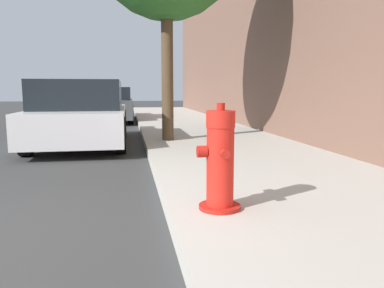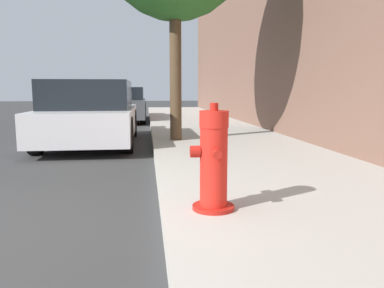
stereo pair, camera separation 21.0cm
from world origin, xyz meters
name	(u,v)px [view 1 (the left image)]	position (x,y,z in m)	size (l,w,h in m)	color
sidewalk_slab	(338,214)	(3.15, 0.00, 0.08)	(3.04, 40.00, 0.15)	#B7B2A8
fire_hydrant	(220,162)	(2.08, 0.10, 0.57)	(0.39, 0.38, 0.92)	red
parked_car_near	(81,114)	(0.31, 5.32, 0.67)	(1.87, 4.08, 1.38)	silver
parked_car_mid	(109,105)	(0.61, 11.57, 0.64)	(1.76, 4.34, 1.29)	#4C5156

